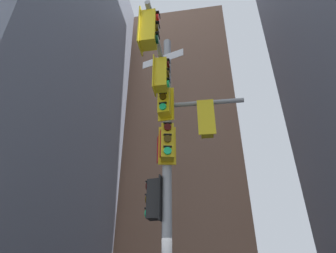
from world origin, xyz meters
The scene contains 2 objects.
building_mid_block centered at (-1.95, 27.30, 18.70)m, with size 13.20×13.20×37.39m, color brown.
signal_pole_assembly centered at (0.11, -0.43, 5.18)m, with size 3.07×3.17×8.99m.
Camera 1 is at (1.14, -7.02, 1.43)m, focal length 30.39 mm.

